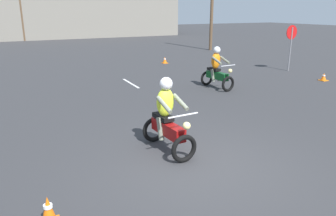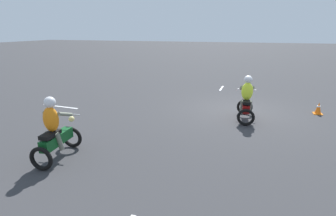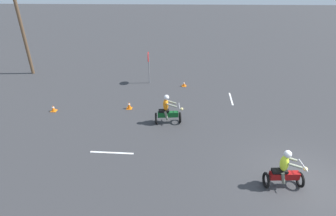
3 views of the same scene
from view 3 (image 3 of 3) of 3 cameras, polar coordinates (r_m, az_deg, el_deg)
The scene contains 10 objects.
ground_plane at distance 11.88m, azimuth 27.64°, elevation -14.16°, with size 120.00×120.00×0.00m, color #333335.
motorcycle_rider_foreground at distance 10.89m, azimuth 24.02°, elevation -12.46°, with size 0.72×1.53×1.66m.
motorcycle_rider_background at distance 13.87m, azimuth -0.14°, elevation -0.64°, with size 0.76×1.54×1.66m.
stop_sign at distance 18.81m, azimuth -4.25°, elevation 10.09°, with size 0.70×0.08×2.30m.
traffic_cone_near_left at distance 15.72m, azimuth -8.46°, elevation 0.56°, with size 0.32×0.32×0.45m.
traffic_cone_mid_center at distance 18.73m, azimuth 3.51°, elevation 5.23°, with size 0.32×0.32×0.34m.
traffic_cone_mid_left at distance 16.70m, azimuth -23.68°, elevation -0.09°, with size 0.32×0.32×0.37m.
lane_stripe_e at distance 17.34m, azimuth 13.57°, elevation 1.97°, with size 0.10×1.82×0.01m, color silver.
lane_stripe_n at distance 12.31m, azimuth -12.14°, elevation -9.47°, with size 0.10×2.00×0.01m, color silver.
utility_pole_near at distance 22.97m, azimuth -29.24°, elevation 15.07°, with size 0.24×0.24×7.18m, color brown.
Camera 3 is at (-7.86, 5.07, 7.33)m, focal length 28.00 mm.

